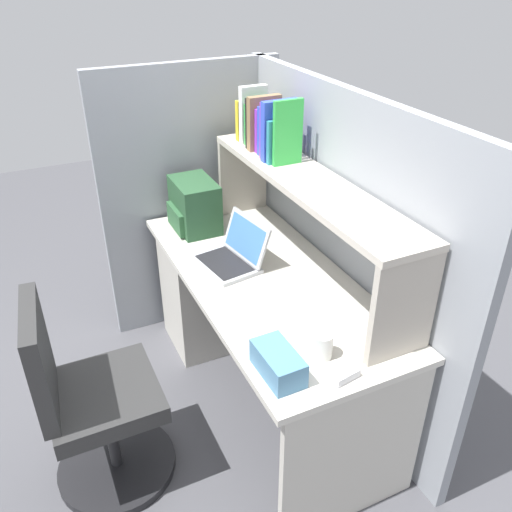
# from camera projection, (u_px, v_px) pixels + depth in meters

# --- Properties ---
(ground_plane) EXTENTS (8.00, 8.00, 0.00)m
(ground_plane) POSITION_uv_depth(u_px,v_px,m) (264.00, 391.00, 2.83)
(ground_plane) COLOR #4C4C51
(desk) EXTENTS (1.60, 0.70, 0.73)m
(desk) POSITION_uv_depth(u_px,v_px,m) (234.00, 291.00, 2.93)
(desk) COLOR beige
(desk) RESTS_ON ground_plane
(cubicle_partition_rear) EXTENTS (1.84, 0.05, 1.55)m
(cubicle_partition_rear) POSITION_uv_depth(u_px,v_px,m) (336.00, 250.00, 2.58)
(cubicle_partition_rear) COLOR gray
(cubicle_partition_rear) RESTS_ON ground_plane
(cubicle_partition_left) EXTENTS (0.05, 1.06, 1.55)m
(cubicle_partition_left) POSITION_uv_depth(u_px,v_px,m) (194.00, 200.00, 3.09)
(cubicle_partition_left) COLOR gray
(cubicle_partition_left) RESTS_ON ground_plane
(overhead_hutch) EXTENTS (1.44, 0.28, 0.45)m
(overhead_hutch) POSITION_uv_depth(u_px,v_px,m) (307.00, 199.00, 2.36)
(overhead_hutch) COLOR #B3A99C
(overhead_hutch) RESTS_ON desk
(reference_books_on_shelf) EXTENTS (0.44, 0.18, 0.30)m
(reference_books_on_shelf) POSITION_uv_depth(u_px,v_px,m) (268.00, 126.00, 2.55)
(reference_books_on_shelf) COLOR yellow
(reference_books_on_shelf) RESTS_ON overhead_hutch
(laptop) EXTENTS (0.35, 0.31, 0.22)m
(laptop) POSITION_uv_depth(u_px,v_px,m) (233.00, 254.00, 2.54)
(laptop) COLOR #B7BABF
(laptop) RESTS_ON desk
(backpack) EXTENTS (0.30, 0.23, 0.27)m
(backpack) POSITION_uv_depth(u_px,v_px,m) (194.00, 206.00, 2.82)
(backpack) COLOR #264C2D
(backpack) RESTS_ON desk
(computer_mouse) EXTENTS (0.08, 0.11, 0.03)m
(computer_mouse) POSITION_uv_depth(u_px,v_px,m) (344.00, 374.00, 1.88)
(computer_mouse) COLOR silver
(computer_mouse) RESTS_ON desk
(paper_cup) EXTENTS (0.08, 0.08, 0.10)m
(paper_cup) POSITION_uv_depth(u_px,v_px,m) (322.00, 345.00, 1.96)
(paper_cup) COLOR white
(paper_cup) RESTS_ON desk
(tissue_box) EXTENTS (0.22, 0.12, 0.10)m
(tissue_box) POSITION_uv_depth(u_px,v_px,m) (278.00, 363.00, 1.88)
(tissue_box) COLOR teal
(tissue_box) RESTS_ON desk
(office_chair) EXTENTS (0.52, 0.52, 0.93)m
(office_chair) POSITION_uv_depth(u_px,v_px,m) (92.00, 409.00, 2.20)
(office_chair) COLOR black
(office_chair) RESTS_ON ground_plane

